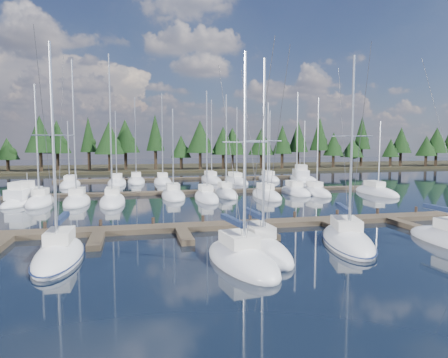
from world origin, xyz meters
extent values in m
plane|color=black|center=(0.00, 30.00, 0.00)|extent=(260.00, 260.00, 0.00)
cube|color=black|center=(0.00, 90.00, 0.30)|extent=(220.00, 30.00, 0.60)
cube|color=#483D2D|center=(0.00, 18.00, 0.20)|extent=(44.00, 2.00, 0.40)
cube|color=#483D2D|center=(-12.00, 15.00, 0.20)|extent=(0.90, 4.00, 0.40)
cube|color=#483D2D|center=(-6.00, 15.00, 0.20)|extent=(0.90, 4.00, 0.40)
cube|color=#483D2D|center=(0.00, 15.00, 0.20)|extent=(0.90, 4.00, 0.40)
cube|color=#483D2D|center=(6.00, 15.00, 0.20)|extent=(0.90, 4.00, 0.40)
cube|color=#483D2D|center=(12.00, 15.00, 0.20)|extent=(0.90, 4.00, 0.40)
cylinder|color=#32241C|center=(-16.00, 19.00, 0.45)|extent=(0.26, 0.26, 0.90)
cylinder|color=#32241C|center=(-12.00, 19.00, 0.45)|extent=(0.26, 0.26, 0.90)
cylinder|color=#32241C|center=(-8.00, 19.00, 0.45)|extent=(0.26, 0.26, 0.90)
cylinder|color=#32241C|center=(-4.00, 19.00, 0.45)|extent=(0.26, 0.26, 0.90)
cylinder|color=#32241C|center=(0.00, 19.00, 0.45)|extent=(0.26, 0.26, 0.90)
cylinder|color=#32241C|center=(4.00, 19.00, 0.45)|extent=(0.26, 0.26, 0.90)
cylinder|color=#32241C|center=(8.00, 19.00, 0.45)|extent=(0.26, 0.26, 0.90)
cylinder|color=#32241C|center=(12.00, 19.00, 0.45)|extent=(0.26, 0.26, 0.90)
cylinder|color=#32241C|center=(16.00, 19.00, 0.45)|extent=(0.26, 0.26, 0.90)
cube|color=#483D2D|center=(0.00, 40.00, 0.20)|extent=(50.00, 1.80, 0.40)
cube|color=#483D2D|center=(0.00, 60.00, 0.20)|extent=(46.00, 1.80, 0.40)
ellipsoid|color=silver|center=(-13.75, 11.56, 0.15)|extent=(2.73, 7.52, 1.90)
cube|color=silver|center=(-13.75, 11.93, 1.35)|extent=(1.46, 2.42, 0.70)
cylinder|color=silver|center=(-13.76, 11.18, 6.65)|extent=(0.16, 0.16, 11.30)
cylinder|color=silver|center=(-13.73, 12.82, 2.10)|extent=(0.19, 3.28, 0.12)
cube|color=#16223E|center=(-13.73, 12.82, 2.25)|extent=(0.42, 3.14, 0.30)
cylinder|color=silver|center=(-13.76, 11.18, 7.21)|extent=(2.30, 0.12, 0.07)
cylinder|color=#3F3F44|center=(-13.80, 9.58, 6.50)|extent=(0.10, 3.24, 11.61)
cylinder|color=#3F3F44|center=(-13.72, 13.16, 6.50)|extent=(0.12, 3.98, 11.61)
ellipsoid|color=#0B173B|center=(-13.75, 11.56, 0.22)|extent=(2.84, 7.82, 0.18)
ellipsoid|color=silver|center=(-3.63, 8.44, 0.15)|extent=(3.93, 7.95, 1.90)
cube|color=silver|center=(-3.68, 8.81, 1.35)|extent=(1.91, 2.64, 0.70)
cylinder|color=silver|center=(-3.57, 8.06, 6.30)|extent=(0.18, 0.18, 10.60)
cylinder|color=silver|center=(-3.81, 9.72, 2.10)|extent=(0.60, 3.33, 0.12)
cube|color=#16223E|center=(-3.81, 9.72, 2.25)|extent=(0.81, 3.21, 0.30)
cylinder|color=silver|center=(-3.57, 8.06, 6.83)|extent=(2.57, 0.44, 0.07)
cylinder|color=#3F3F44|center=(-3.34, 6.44, 6.15)|extent=(0.50, 3.27, 10.91)
cylinder|color=#3F3F44|center=(-3.86, 10.06, 6.15)|extent=(0.61, 4.02, 10.91)
ellipsoid|color=silver|center=(-1.83, 10.53, 0.15)|extent=(3.03, 8.01, 1.90)
cube|color=silver|center=(-1.86, 10.92, 1.35)|extent=(1.55, 2.60, 0.70)
cylinder|color=silver|center=(-1.81, 10.13, 6.37)|extent=(0.17, 0.17, 10.74)
cylinder|color=silver|center=(-1.92, 11.86, 2.10)|extent=(0.34, 3.46, 0.12)
cube|color=#16223E|center=(-1.92, 11.86, 2.25)|extent=(0.56, 3.32, 0.30)
cylinder|color=silver|center=(-1.81, 10.13, 6.91)|extent=(2.27, 0.22, 0.07)
cylinder|color=#3F3F44|center=(-1.70, 8.45, 6.22)|extent=(0.25, 3.41, 11.05)
cylinder|color=#3F3F44|center=(-1.94, 12.21, 6.22)|extent=(0.30, 4.19, 11.05)
ellipsoid|color=silver|center=(4.46, 11.13, 0.15)|extent=(5.05, 8.67, 1.90)
cube|color=silver|center=(4.58, 11.52, 1.35)|extent=(2.26, 2.96, 0.70)
cylinder|color=silver|center=(4.35, 10.74, 6.66)|extent=(0.20, 0.20, 11.31)
cylinder|color=silver|center=(4.85, 12.47, 2.10)|extent=(1.12, 3.50, 0.12)
cube|color=#16223E|center=(4.85, 12.47, 2.25)|extent=(1.29, 3.40, 0.30)
cylinder|color=silver|center=(4.35, 10.74, 7.22)|extent=(2.52, 0.79, 0.07)
cylinder|color=#3F3F44|center=(3.86, 9.04, 6.51)|extent=(1.01, 3.42, 11.62)
cylinder|color=#3F3F44|center=(4.95, 12.82, 6.51)|extent=(1.24, 4.21, 11.63)
ellipsoid|color=#0B173B|center=(4.46, 11.13, 0.22)|extent=(5.25, 9.02, 0.18)
cylinder|color=silver|center=(11.28, 10.21, 2.10)|extent=(0.33, 4.04, 0.12)
cube|color=#16223E|center=(11.28, 10.21, 2.25)|extent=(0.55, 3.86, 0.30)
cylinder|color=#3F3F44|center=(11.26, 10.62, 6.80)|extent=(0.29, 4.88, 12.21)
ellipsoid|color=silver|center=(-19.62, 34.57, 0.15)|extent=(2.60, 7.67, 1.90)
cube|color=silver|center=(-19.62, 34.96, 1.35)|extent=(1.43, 2.45, 0.70)
cylinder|color=silver|center=(-19.62, 34.19, 7.03)|extent=(0.16, 0.16, 12.06)
ellipsoid|color=silver|center=(-15.70, 34.13, 0.15)|extent=(2.77, 8.04, 1.90)
cube|color=silver|center=(-15.70, 34.54, 1.35)|extent=(1.52, 2.57, 0.70)
cylinder|color=silver|center=(-15.70, 33.73, 8.38)|extent=(0.16, 0.16, 14.75)
ellipsoid|color=silver|center=(-11.82, 33.45, 0.15)|extent=(2.76, 9.41, 1.90)
cube|color=silver|center=(-11.82, 33.93, 1.35)|extent=(1.52, 3.01, 0.70)
cylinder|color=silver|center=(-11.82, 32.98, 8.68)|extent=(0.16, 0.16, 15.36)
ellipsoid|color=silver|center=(-4.70, 36.70, 0.15)|extent=(2.82, 8.41, 1.90)
cube|color=silver|center=(-4.70, 37.12, 1.35)|extent=(1.55, 2.69, 0.70)
cylinder|color=silver|center=(-4.70, 36.28, 5.94)|extent=(0.16, 0.16, 9.89)
ellipsoid|color=silver|center=(-0.98, 34.09, 0.15)|extent=(2.52, 8.50, 1.90)
cube|color=silver|center=(-0.98, 34.51, 1.35)|extent=(1.38, 2.72, 0.70)
cylinder|color=silver|center=(-0.98, 33.66, 6.89)|extent=(0.16, 0.16, 11.78)
ellipsoid|color=silver|center=(2.05, 36.98, 0.15)|extent=(2.46, 8.46, 1.90)
cube|color=silver|center=(2.05, 37.40, 1.35)|extent=(1.35, 2.71, 0.70)
cylinder|color=silver|center=(2.05, 36.56, 6.90)|extent=(0.16, 0.16, 11.79)
ellipsoid|color=silver|center=(6.66, 34.31, 0.15)|extent=(2.69, 8.33, 1.90)
cube|color=silver|center=(6.66, 34.72, 1.35)|extent=(1.48, 2.66, 0.70)
cylinder|color=silver|center=(6.66, 33.89, 6.32)|extent=(0.16, 0.16, 10.64)
ellipsoid|color=silver|center=(11.55, 36.74, 0.15)|extent=(2.81, 7.66, 1.90)
cube|color=silver|center=(11.55, 37.13, 1.35)|extent=(1.55, 2.45, 0.70)
cylinder|color=silver|center=(11.55, 36.36, 7.17)|extent=(0.16, 0.16, 12.33)
ellipsoid|color=silver|center=(13.85, 35.45, 0.15)|extent=(2.43, 7.55, 1.90)
cube|color=silver|center=(13.85, 35.83, 1.35)|extent=(1.34, 2.42, 0.70)
cylinder|color=silver|center=(13.85, 35.07, 6.76)|extent=(0.16, 0.16, 11.53)
ellipsoid|color=silver|center=(21.87, 34.04, 0.15)|extent=(2.60, 9.11, 1.90)
cube|color=silver|center=(21.87, 34.50, 1.35)|extent=(1.43, 2.91, 0.70)
cylinder|color=silver|center=(21.87, 33.58, 5.27)|extent=(0.16, 0.16, 8.55)
ellipsoid|color=silver|center=(-19.17, 53.13, 0.15)|extent=(2.89, 8.83, 1.90)
cube|color=silver|center=(-19.17, 53.57, 1.35)|extent=(1.59, 2.83, 0.70)
cylinder|color=silver|center=(-19.17, 52.68, 5.56)|extent=(0.16, 0.16, 9.11)
ellipsoid|color=silver|center=(-12.14, 54.53, 0.15)|extent=(2.92, 9.80, 1.90)
cube|color=silver|center=(-12.14, 55.02, 1.35)|extent=(1.61, 3.13, 0.70)
cylinder|color=silver|center=(-12.14, 54.04, 6.43)|extent=(0.16, 0.16, 10.86)
ellipsoid|color=silver|center=(-9.05, 56.67, 0.15)|extent=(2.89, 9.77, 1.90)
cube|color=silver|center=(-9.05, 57.16, 1.35)|extent=(1.59, 3.13, 0.70)
cylinder|color=silver|center=(-9.05, 56.18, 7.64)|extent=(0.16, 0.16, 13.29)
ellipsoid|color=silver|center=(-4.70, 54.96, 0.15)|extent=(2.88, 8.39, 1.90)
cube|color=silver|center=(-4.70, 55.38, 1.35)|extent=(1.58, 2.69, 0.70)
cylinder|color=silver|center=(-4.70, 54.54, 7.94)|extent=(0.16, 0.16, 13.88)
ellipsoid|color=silver|center=(3.93, 56.57, 0.15)|extent=(2.90, 12.00, 1.90)
cube|color=silver|center=(3.93, 57.17, 1.35)|extent=(1.59, 3.84, 0.70)
cylinder|color=silver|center=(3.93, 55.97, 7.60)|extent=(0.16, 0.16, 13.21)
ellipsoid|color=silver|center=(7.63, 53.22, 0.15)|extent=(2.99, 11.38, 1.90)
cube|color=silver|center=(7.63, 53.79, 1.35)|extent=(1.64, 3.64, 0.70)
cylinder|color=silver|center=(7.63, 52.65, 6.85)|extent=(0.16, 0.16, 11.69)
ellipsoid|color=silver|center=(14.30, 55.38, 0.15)|extent=(2.99, 7.68, 1.90)
cube|color=silver|center=(14.30, 55.76, 1.35)|extent=(1.64, 2.46, 0.70)
cylinder|color=silver|center=(14.30, 54.99, 6.72)|extent=(0.16, 0.16, 11.44)
ellipsoid|color=silver|center=(20.41, 54.30, 0.15)|extent=(2.75, 10.67, 1.90)
cube|color=silver|center=(20.41, 54.83, 1.35)|extent=(1.51, 3.42, 0.70)
cylinder|color=silver|center=(20.41, 53.76, 5.83)|extent=(0.16, 0.16, 9.67)
ellipsoid|color=silver|center=(-21.47, 35.48, 0.10)|extent=(4.77, 8.67, 1.65)
cube|color=silver|center=(-21.47, 35.48, 1.19)|extent=(3.15, 4.91, 1.10)
cube|color=silver|center=(-21.57, 35.08, 2.11)|extent=(2.20, 3.18, 0.82)
cylinder|color=silver|center=(-21.25, 36.28, 2.66)|extent=(0.10, 0.10, 1.47)
ellipsoid|color=silver|center=(19.60, 53.43, 0.10)|extent=(5.62, 9.97, 1.89)
cube|color=silver|center=(19.60, 53.43, 1.37)|extent=(3.70, 5.66, 1.26)
cube|color=silver|center=(19.47, 52.98, 2.42)|extent=(2.58, 3.66, 0.95)
cylinder|color=silver|center=(19.85, 54.34, 3.05)|extent=(0.10, 0.10, 1.68)
cylinder|color=black|center=(-36.44, 83.40, 1.84)|extent=(0.70, 0.70, 2.47)
cone|color=black|center=(-36.44, 83.40, 5.47)|extent=(5.00, 5.00, 4.81)
ellipsoid|color=black|center=(-35.94, 83.40, 4.38)|extent=(3.00, 3.00, 3.00)
cylinder|color=black|center=(-28.97, 80.20, 2.64)|extent=(0.70, 0.70, 4.08)
cone|color=black|center=(-28.97, 80.20, 8.65)|extent=(6.25, 6.25, 7.94)
ellipsoid|color=black|center=(-28.47, 80.20, 6.84)|extent=(3.75, 3.75, 3.75)
cylinder|color=black|center=(-26.09, 83.34, 2.51)|extent=(0.70, 0.70, 3.82)
cone|color=black|center=(-26.09, 83.34, 8.13)|extent=(5.93, 5.93, 7.42)
ellipsoid|color=black|center=(-25.59, 83.34, 6.43)|extent=(3.56, 3.56, 3.56)
cylinder|color=black|center=(-19.26, 82.51, 2.63)|extent=(0.70, 0.70, 4.06)
cone|color=black|center=(-19.26, 82.51, 8.61)|extent=(3.70, 3.70, 7.90)
ellipsoid|color=black|center=(-18.76, 82.51, 6.81)|extent=(2.22, 2.22, 2.22)
cylinder|color=black|center=(-14.56, 78.80, 2.43)|extent=(0.70, 0.70, 3.67)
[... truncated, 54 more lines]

